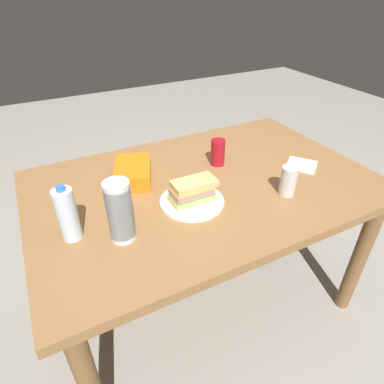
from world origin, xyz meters
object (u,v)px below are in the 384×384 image
chip_bag (133,172)px  water_bottle_tall (67,214)px  soda_can_red (218,152)px  dining_table (204,200)px  paper_plate (192,201)px  sandwich (193,191)px  soda_can_silver (288,181)px  plastic_cup_stack (120,212)px

chip_bag → water_bottle_tall: size_ratio=1.11×
soda_can_red → water_bottle_tall: size_ratio=0.59×
dining_table → water_bottle_tall: bearing=-170.0°
paper_plate → chip_bag: (-0.15, 0.27, 0.03)m
dining_table → paper_plate: size_ratio=5.79×
paper_plate → water_bottle_tall: size_ratio=1.22×
dining_table → water_bottle_tall: (-0.57, -0.10, 0.19)m
sandwich → chip_bag: (-0.15, 0.27, -0.02)m
chip_bag → water_bottle_tall: bearing=151.8°
paper_plate → soda_can_silver: soda_can_silver is taller
dining_table → chip_bag: chip_bag is taller
water_bottle_tall → dining_table: bearing=10.0°
dining_table → soda_can_silver: size_ratio=11.96×
sandwich → plastic_cup_stack: plastic_cup_stack is taller
sandwich → dining_table: bearing=43.0°
dining_table → paper_plate: (-0.12, -0.11, 0.10)m
chip_bag → soda_can_silver: bearing=-106.4°
dining_table → sandwich: size_ratio=7.99×
plastic_cup_stack → dining_table: bearing=23.6°
dining_table → soda_can_silver: 0.37m
plastic_cup_stack → soda_can_silver: bearing=-3.9°
soda_can_red → dining_table: bearing=-138.9°
dining_table → soda_can_red: (0.13, 0.11, 0.16)m
sandwich → soda_can_silver: 0.39m
sandwich → plastic_cup_stack: (-0.30, -0.08, 0.06)m
paper_plate → plastic_cup_stack: 0.33m
sandwich → water_bottle_tall: (-0.46, 0.01, 0.04)m
sandwich → water_bottle_tall: bearing=179.2°
sandwich → chip_bag: 0.31m
paper_plate → sandwich: bearing=26.2°
sandwich → plastic_cup_stack: 0.32m
soda_can_silver → chip_bag: bearing=142.8°
sandwich → soda_can_silver: bearing=-18.3°
plastic_cup_stack → soda_can_red: bearing=28.4°
soda_can_red → chip_bag: soda_can_red is taller
chip_bag → water_bottle_tall: 0.41m
paper_plate → chip_bag: 0.31m
dining_table → paper_plate: paper_plate is taller
chip_bag → plastic_cup_stack: size_ratio=1.04×
dining_table → sandwich: bearing=-137.0°
chip_bag → water_bottle_tall: (-0.31, -0.27, 0.06)m
dining_table → water_bottle_tall: 0.61m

